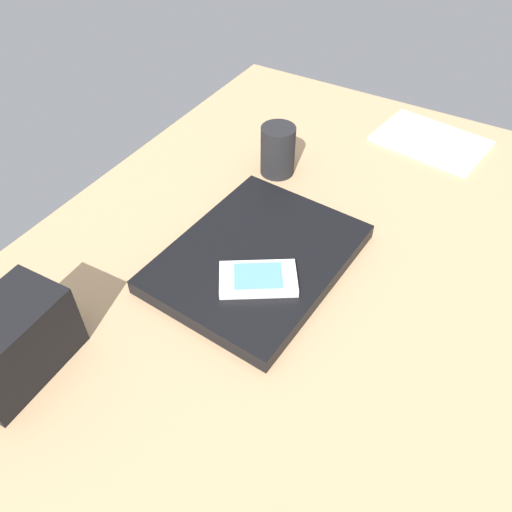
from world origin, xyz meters
The scene contains 6 objects.
desk_surface centered at (0.00, 0.00, 1.50)cm, with size 120.00×80.00×3.00cm, color tan.
laptop_closed centered at (0.45, -3.72, 4.22)cm, with size 30.95×23.88×2.44cm, color black.
cell_phone_on_laptop centered at (5.11, -0.62, 6.05)cm, with size 11.30×12.65×1.29cm.
pen_cup centered at (-22.58, -12.74, 7.64)cm, with size 6.26×6.26×9.28cm, color black.
desk_organizer centered at (30.98, -20.09, 8.04)cm, with size 14.50×8.74×10.08cm, color black.
notepad centered at (-46.99, 9.10, 3.40)cm, with size 14.33×20.74×0.80cm, color white.
Camera 1 is at (46.92, 23.71, 58.88)cm, focal length 35.57 mm.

